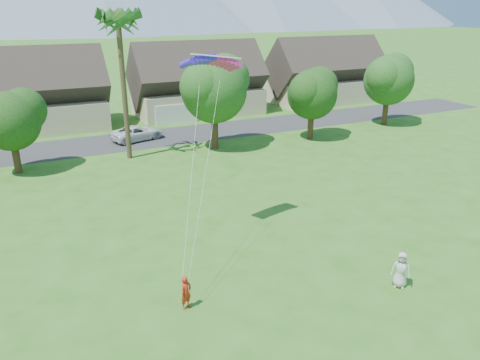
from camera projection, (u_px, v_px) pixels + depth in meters
ground at (351, 353)px, 18.16m from camera, size 500.00×500.00×0.00m
street at (137, 140)px, 46.90m from camera, size 90.00×7.00×0.01m
kite_flyer at (186, 293)px, 20.58m from camera, size 0.69×0.61×1.60m
watcher at (401, 270)px, 22.14m from camera, size 1.04×1.04×1.82m
parked_car at (137, 133)px, 46.68m from camera, size 5.71×3.74×1.46m
houses_row at (120, 91)px, 53.50m from camera, size 72.75×8.19×8.86m
tree_row at (137, 103)px, 39.59m from camera, size 62.27×6.67×8.45m
fan_palm at (118, 17)px, 37.32m from camera, size 3.00×3.00×13.80m
parafoil_kite at (211, 60)px, 24.54m from camera, size 3.53×1.35×0.50m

